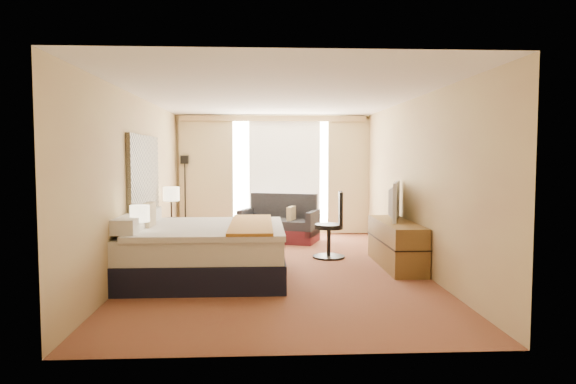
{
  "coord_description": "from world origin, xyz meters",
  "views": [
    {
      "loc": [
        -0.25,
        -7.79,
        1.71
      ],
      "look_at": [
        0.17,
        0.4,
        1.14
      ],
      "focal_mm": 32.0,
      "sensor_mm": 36.0,
      "label": 1
    }
  ],
  "objects_px": {
    "floor_lamp": "(185,179)",
    "lamp_left": "(140,214)",
    "bed": "(204,251)",
    "media_dresser": "(396,244)",
    "television": "(389,201)",
    "nightstand_right": "(172,236)",
    "lamp_right": "(171,195)",
    "desk_chair": "(332,228)",
    "loveseat": "(280,225)",
    "nightstand_left": "(139,266)"
  },
  "relations": [
    {
      "from": "nightstand_left",
      "to": "desk_chair",
      "type": "relative_size",
      "value": 0.49
    },
    {
      "from": "loveseat",
      "to": "floor_lamp",
      "type": "distance_m",
      "value": 2.35
    },
    {
      "from": "bed",
      "to": "loveseat",
      "type": "distance_m",
      "value": 3.35
    },
    {
      "from": "nightstand_left",
      "to": "lamp_right",
      "type": "height_order",
      "value": "lamp_right"
    },
    {
      "from": "lamp_left",
      "to": "television",
      "type": "distance_m",
      "value": 3.86
    },
    {
      "from": "media_dresser",
      "to": "television",
      "type": "relative_size",
      "value": 1.72
    },
    {
      "from": "nightstand_right",
      "to": "desk_chair",
      "type": "height_order",
      "value": "desk_chair"
    },
    {
      "from": "bed",
      "to": "lamp_left",
      "type": "height_order",
      "value": "lamp_left"
    },
    {
      "from": "bed",
      "to": "television",
      "type": "height_order",
      "value": "television"
    },
    {
      "from": "lamp_right",
      "to": "nightstand_right",
      "type": "bearing_deg",
      "value": 68.73
    },
    {
      "from": "nightstand_left",
      "to": "desk_chair",
      "type": "distance_m",
      "value": 3.31
    },
    {
      "from": "bed",
      "to": "lamp_right",
      "type": "bearing_deg",
      "value": 111.13
    },
    {
      "from": "desk_chair",
      "to": "lamp_right",
      "type": "relative_size",
      "value": 1.83
    },
    {
      "from": "nightstand_left",
      "to": "lamp_right",
      "type": "bearing_deg",
      "value": 90.03
    },
    {
      "from": "nightstand_right",
      "to": "lamp_right",
      "type": "xyz_separation_m",
      "value": [
        -0.0,
        -0.0,
        0.75
      ]
    },
    {
      "from": "floor_lamp",
      "to": "desk_chair",
      "type": "distance_m",
      "value": 3.91
    },
    {
      "from": "media_dresser",
      "to": "bed",
      "type": "relative_size",
      "value": 0.82
    },
    {
      "from": "bed",
      "to": "lamp_right",
      "type": "relative_size",
      "value": 3.59
    },
    {
      "from": "floor_lamp",
      "to": "television",
      "type": "bearing_deg",
      "value": -39.65
    },
    {
      "from": "nightstand_right",
      "to": "lamp_right",
      "type": "relative_size",
      "value": 0.9
    },
    {
      "from": "lamp_left",
      "to": "lamp_right",
      "type": "distance_m",
      "value": 2.56
    },
    {
      "from": "nightstand_right",
      "to": "lamp_right",
      "type": "bearing_deg",
      "value": -111.27
    },
    {
      "from": "nightstand_right",
      "to": "desk_chair",
      "type": "relative_size",
      "value": 0.49
    },
    {
      "from": "nightstand_left",
      "to": "media_dresser",
      "type": "height_order",
      "value": "media_dresser"
    },
    {
      "from": "loveseat",
      "to": "bed",
      "type": "bearing_deg",
      "value": -90.78
    },
    {
      "from": "desk_chair",
      "to": "lamp_left",
      "type": "height_order",
      "value": "desk_chair"
    },
    {
      "from": "bed",
      "to": "lamp_left",
      "type": "bearing_deg",
      "value": -149.09
    },
    {
      "from": "media_dresser",
      "to": "bed",
      "type": "xyz_separation_m",
      "value": [
        -2.89,
        -0.65,
        0.04
      ]
    },
    {
      "from": "television",
      "to": "media_dresser",
      "type": "bearing_deg",
      "value": -151.01
    },
    {
      "from": "bed",
      "to": "floor_lamp",
      "type": "height_order",
      "value": "floor_lamp"
    },
    {
      "from": "floor_lamp",
      "to": "lamp_left",
      "type": "bearing_deg",
      "value": -89.1
    },
    {
      "from": "floor_lamp",
      "to": "nightstand_left",
      "type": "bearing_deg",
      "value": -89.6
    },
    {
      "from": "nightstand_right",
      "to": "media_dresser",
      "type": "distance_m",
      "value": 3.97
    },
    {
      "from": "desk_chair",
      "to": "floor_lamp",
      "type": "bearing_deg",
      "value": 143.46
    },
    {
      "from": "nightstand_right",
      "to": "television",
      "type": "distance_m",
      "value": 3.91
    },
    {
      "from": "desk_chair",
      "to": "lamp_left",
      "type": "xyz_separation_m",
      "value": [
        -2.76,
        -1.82,
        0.46
      ]
    },
    {
      "from": "floor_lamp",
      "to": "nightstand_right",
      "type": "bearing_deg",
      "value": -89.07
    },
    {
      "from": "media_dresser",
      "to": "desk_chair",
      "type": "xyz_separation_m",
      "value": [
        -0.9,
        0.71,
        0.15
      ]
    },
    {
      "from": "television",
      "to": "desk_chair",
      "type": "bearing_deg",
      "value": 79.46
    },
    {
      "from": "floor_lamp",
      "to": "bed",
      "type": "bearing_deg",
      "value": -78.02
    },
    {
      "from": "bed",
      "to": "lamp_right",
      "type": "distance_m",
      "value": 2.33
    },
    {
      "from": "loveseat",
      "to": "television",
      "type": "xyz_separation_m",
      "value": [
        1.67,
        -2.24,
        0.69
      ]
    },
    {
      "from": "media_dresser",
      "to": "floor_lamp",
      "type": "relative_size",
      "value": 1.04
    },
    {
      "from": "lamp_left",
      "to": "bed",
      "type": "bearing_deg",
      "value": 30.91
    },
    {
      "from": "desk_chair",
      "to": "loveseat",
      "type": "bearing_deg",
      "value": 120.58
    },
    {
      "from": "floor_lamp",
      "to": "television",
      "type": "xyz_separation_m",
      "value": [
        3.68,
        -3.05,
        -0.22
      ]
    },
    {
      "from": "lamp_left",
      "to": "lamp_right",
      "type": "bearing_deg",
      "value": 90.91
    },
    {
      "from": "nightstand_left",
      "to": "bed",
      "type": "relative_size",
      "value": 0.25
    },
    {
      "from": "bed",
      "to": "television",
      "type": "relative_size",
      "value": 2.1
    },
    {
      "from": "loveseat",
      "to": "floor_lamp",
      "type": "bearing_deg",
      "value": 177.83
    }
  ]
}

